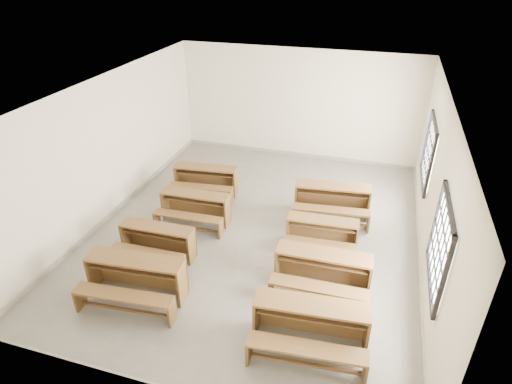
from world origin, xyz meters
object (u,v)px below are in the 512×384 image
(desk_set_1, at_px, (157,239))
(desk_set_6, at_px, (322,231))
(desk_set_4, at_px, (310,323))
(desk_set_7, at_px, (332,199))
(desk_set_3, at_px, (206,178))
(desk_set_0, at_px, (135,276))
(desk_set_5, at_px, (322,269))
(desk_set_2, at_px, (195,206))

(desk_set_1, distance_m, desk_set_6, 3.40)
(desk_set_4, relative_size, desk_set_7, 1.02)
(desk_set_1, xyz_separation_m, desk_set_3, (-0.07, 2.73, 0.02))
(desk_set_0, relative_size, desk_set_6, 1.20)
(desk_set_0, xyz_separation_m, desk_set_7, (2.97, 3.73, -0.01))
(desk_set_1, distance_m, desk_set_5, 3.37)
(desk_set_0, height_order, desk_set_5, desk_set_0)
(desk_set_5, bearing_deg, desk_set_3, 140.28)
(desk_set_6, height_order, desk_set_7, desk_set_7)
(desk_set_2, height_order, desk_set_7, desk_set_7)
(desk_set_3, relative_size, desk_set_5, 0.96)
(desk_set_0, height_order, desk_set_7, desk_set_0)
(desk_set_3, relative_size, desk_set_6, 1.11)
(desk_set_3, distance_m, desk_set_6, 3.54)
(desk_set_3, distance_m, desk_set_5, 4.40)
(desk_set_3, bearing_deg, desk_set_4, -55.86)
(desk_set_0, bearing_deg, desk_set_6, 34.62)
(desk_set_2, height_order, desk_set_4, desk_set_4)
(desk_set_4, bearing_deg, desk_set_7, 88.46)
(desk_set_1, relative_size, desk_set_4, 0.83)
(desk_set_3, bearing_deg, desk_set_5, -44.73)
(desk_set_0, height_order, desk_set_1, desk_set_0)
(desk_set_1, distance_m, desk_set_7, 4.08)
(desk_set_0, relative_size, desk_set_5, 1.04)
(desk_set_2, xyz_separation_m, desk_set_3, (-0.28, 1.31, 0.01))
(desk_set_0, height_order, desk_set_6, desk_set_0)
(desk_set_0, distance_m, desk_set_4, 3.19)
(desk_set_5, bearing_deg, desk_set_6, 98.19)
(desk_set_0, height_order, desk_set_2, desk_set_0)
(desk_set_1, distance_m, desk_set_4, 3.66)
(desk_set_3, xyz_separation_m, desk_set_6, (3.23, -1.46, -0.03))
(desk_set_5, distance_m, desk_set_7, 2.59)
(desk_set_2, bearing_deg, desk_set_5, -26.13)
(desk_set_6, bearing_deg, desk_set_3, 152.25)
(desk_set_5, xyz_separation_m, desk_set_6, (-0.21, 1.29, -0.07))
(desk_set_2, bearing_deg, desk_set_1, -100.18)
(desk_set_2, height_order, desk_set_3, desk_set_3)
(desk_set_7, bearing_deg, desk_set_0, -134.45)
(desk_set_4, xyz_separation_m, desk_set_7, (-0.22, 3.93, -0.01))
(desk_set_2, bearing_deg, desk_set_6, -4.58)
(desk_set_1, relative_size, desk_set_5, 0.88)
(desk_set_1, height_order, desk_set_2, desk_set_2)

